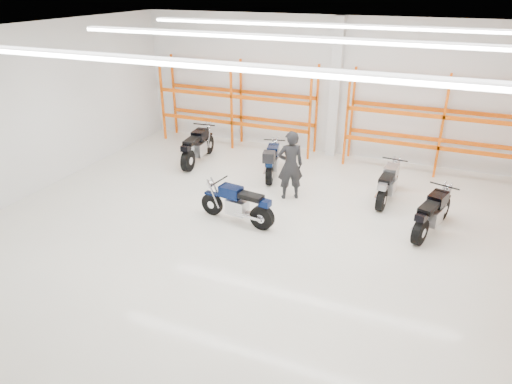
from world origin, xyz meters
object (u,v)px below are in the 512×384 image
at_px(motorcycle_back_d, 432,215).
at_px(structural_column, 335,89).
at_px(motorcycle_back_a, 197,148).
at_px(motorcycle_back_c, 388,184).
at_px(motorcycle_main, 240,205).
at_px(standing_man, 290,165).
at_px(motorcycle_back_b, 272,161).

relative_size(motorcycle_back_d, structural_column, 0.46).
bearing_deg(motorcycle_back_a, motorcycle_back_c, -4.53).
bearing_deg(motorcycle_back_c, motorcycle_back_d, -49.27).
bearing_deg(motorcycle_main, motorcycle_back_d, 16.05).
xyz_separation_m(motorcycle_main, structural_column, (0.89, 5.62, 1.77)).
xyz_separation_m(motorcycle_back_d, standing_man, (-3.70, 0.55, 0.47)).
height_order(motorcycle_back_a, structural_column, structural_column).
relative_size(motorcycle_back_b, standing_man, 1.09).
distance_m(motorcycle_back_a, motorcycle_back_d, 7.57).
height_order(motorcycle_main, structural_column, structural_column).
distance_m(motorcycle_main, motorcycle_back_a, 4.31).
bearing_deg(motorcycle_back_d, standing_man, 171.47).
distance_m(motorcycle_back_d, standing_man, 3.77).
relative_size(motorcycle_back_a, motorcycle_back_c, 1.12).
distance_m(motorcycle_back_b, motorcycle_back_d, 4.97).
relative_size(motorcycle_main, structural_column, 0.46).
height_order(motorcycle_back_b, motorcycle_back_c, motorcycle_back_b).
distance_m(motorcycle_main, motorcycle_back_c, 4.14).
bearing_deg(motorcycle_back_c, structural_column, 127.62).
height_order(motorcycle_back_b, standing_man, standing_man).
bearing_deg(motorcycle_back_b, motorcycle_main, -84.53).
height_order(motorcycle_back_a, motorcycle_back_b, motorcycle_back_a).
bearing_deg(motorcycle_main, standing_man, 69.38).
relative_size(standing_man, structural_column, 0.43).
bearing_deg(standing_man, motorcycle_back_d, 141.21).
xyz_separation_m(motorcycle_back_d, structural_column, (-3.49, 4.36, 1.76)).
bearing_deg(structural_column, motorcycle_back_a, -147.12).
height_order(motorcycle_main, standing_man, standing_man).
xyz_separation_m(motorcycle_back_a, motorcycle_back_d, (7.33, -1.88, -0.05)).
distance_m(motorcycle_back_c, standing_man, 2.68).
bearing_deg(structural_column, motorcycle_main, -99.03).
xyz_separation_m(motorcycle_main, standing_man, (0.68, 1.82, 0.48)).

